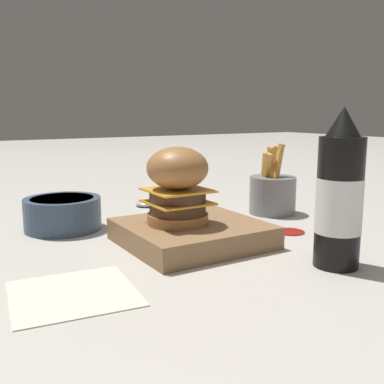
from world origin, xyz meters
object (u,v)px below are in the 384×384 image
(ketchup_bottle, at_px, (339,197))
(spoon, at_px, (150,205))
(serving_board, at_px, (192,233))
(burger, at_px, (178,185))
(fries_basket, at_px, (272,193))
(side_bowl, at_px, (63,213))

(ketchup_bottle, xyz_separation_m, spoon, (-0.05, 0.48, -0.09))
(serving_board, xyz_separation_m, spoon, (0.06, 0.29, -0.01))
(burger, xyz_separation_m, ketchup_bottle, (0.14, -0.20, -0.00))
(ketchup_bottle, distance_m, fries_basket, 0.34)
(side_bowl, xyz_separation_m, spoon, (0.22, 0.09, -0.02))
(burger, height_order, spoon, burger)
(burger, bearing_deg, side_bowl, 123.77)
(serving_board, bearing_deg, burger, 163.86)
(fries_basket, bearing_deg, spoon, 136.39)
(ketchup_bottle, bearing_deg, serving_board, 120.65)
(ketchup_bottle, bearing_deg, spoon, 95.93)
(serving_board, relative_size, burger, 1.74)
(serving_board, bearing_deg, ketchup_bottle, -59.35)
(side_bowl, bearing_deg, burger, -56.23)
(burger, xyz_separation_m, fries_basket, (0.28, 0.10, -0.05))
(serving_board, xyz_separation_m, fries_basket, (0.26, 0.10, 0.03))
(serving_board, height_order, side_bowl, side_bowl)
(burger, distance_m, fries_basket, 0.30)
(burger, distance_m, side_bowl, 0.24)
(ketchup_bottle, height_order, spoon, ketchup_bottle)
(fries_basket, height_order, side_bowl, fries_basket)
(serving_board, relative_size, ketchup_bottle, 0.97)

